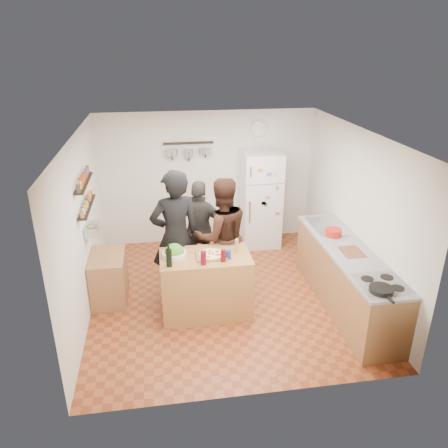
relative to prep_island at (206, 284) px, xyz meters
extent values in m
plane|color=brown|center=(0.34, 0.41, -0.46)|extent=(4.20, 4.20, 0.00)
plane|color=white|center=(0.34, 0.41, 2.04)|extent=(4.20, 4.20, 0.00)
plane|color=silver|center=(0.34, 2.51, 0.79)|extent=(4.00, 0.00, 4.00)
plane|color=silver|center=(-1.66, 0.41, 0.79)|extent=(0.00, 4.20, 4.20)
plane|color=silver|center=(2.34, 0.41, 0.79)|extent=(0.00, 4.20, 4.20)
cube|color=#A3693C|center=(0.00, 0.00, 0.00)|extent=(1.25, 0.72, 0.91)
cube|color=brown|center=(0.08, -0.02, 0.47)|extent=(0.42, 0.34, 0.02)
cylinder|color=beige|center=(0.08, -0.02, 0.48)|extent=(0.34, 0.34, 0.02)
cylinder|color=silver|center=(-0.42, 0.05, 0.49)|extent=(0.33, 0.33, 0.07)
cylinder|color=black|center=(-0.50, -0.22, 0.57)|extent=(0.08, 0.08, 0.24)
cylinder|color=#5B071A|center=(-0.05, -0.24, 0.55)|extent=(0.08, 0.08, 0.19)
cylinder|color=#5C0709|center=(0.22, -0.20, 0.54)|extent=(0.07, 0.07, 0.16)
cylinder|color=#AA7F47|center=(0.45, 0.05, 0.54)|extent=(0.05, 0.05, 0.16)
cylinder|color=navy|center=(0.30, -0.12, 0.52)|extent=(0.08, 0.08, 0.12)
imported|color=black|center=(-0.38, 0.48, 0.56)|extent=(0.83, 0.64, 2.02)
imported|color=black|center=(0.31, 0.58, 0.47)|extent=(0.99, 0.83, 1.84)
imported|color=#2D2A28|center=(0.04, 1.06, 0.37)|extent=(1.04, 0.64, 1.65)
cube|color=#9E7042|center=(2.04, -0.14, -0.01)|extent=(0.63, 2.63, 0.90)
cube|color=white|center=(2.04, -1.09, 0.46)|extent=(0.60, 0.62, 0.02)
cylinder|color=black|center=(1.94, -1.26, 0.49)|extent=(0.29, 0.29, 0.06)
cube|color=silver|center=(2.04, 0.71, 0.46)|extent=(0.50, 0.80, 0.03)
cube|color=#9C5C38|center=(2.04, -0.22, 0.46)|extent=(0.30, 0.40, 0.02)
cylinder|color=red|center=(1.99, 0.34, 0.52)|extent=(0.25, 0.25, 0.10)
cube|color=white|center=(1.29, 2.16, 0.45)|extent=(0.70, 0.68, 1.80)
cylinder|color=silver|center=(1.29, 2.49, 1.69)|extent=(0.30, 0.03, 0.30)
cube|color=black|center=(-1.59, 0.61, 1.04)|extent=(0.12, 1.00, 0.02)
cube|color=black|center=(-1.59, 0.61, 1.40)|extent=(0.12, 1.00, 0.02)
cube|color=silver|center=(-1.56, 0.61, 0.69)|extent=(0.18, 0.35, 0.14)
cube|color=#A27044|center=(-1.40, 0.57, -0.09)|extent=(0.50, 0.80, 0.73)
cube|color=black|center=(-0.01, 2.41, 1.49)|extent=(0.90, 0.04, 0.04)
camera|label=1|loc=(-0.57, -5.34, 3.21)|focal=35.00mm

